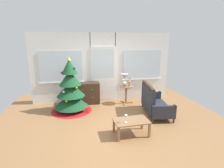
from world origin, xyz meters
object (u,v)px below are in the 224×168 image
settee_sofa (154,103)px  dresser_cabinet (87,93)px  christmas_tree (71,92)px  side_table (126,91)px  gift_box (86,110)px  flower_vase (129,83)px  wine_glass (126,117)px  table_lamp (124,78)px  coffee_table (131,122)px

settee_sofa → dresser_cabinet: bearing=145.5°
christmas_tree → side_table: christmas_tree is taller
christmas_tree → side_table: bearing=9.9°
dresser_cabinet → gift_box: dresser_cabinet is taller
christmas_tree → flower_vase: size_ratio=5.10×
wine_glass → gift_box: 1.98m
side_table → table_lamp: bearing=146.3°
dresser_cabinet → gift_box: (-0.10, -0.86, -0.30)m
settee_sofa → table_lamp: table_lamp is taller
christmas_tree → gift_box: 0.75m
dresser_cabinet → flower_vase: size_ratio=2.58×
settee_sofa → flower_vase: (-0.49, 1.04, 0.40)m
table_lamp → flower_vase: table_lamp is taller
side_table → gift_box: (-1.50, -0.59, -0.38)m
flower_vase → christmas_tree: bearing=-172.2°
wine_glass → side_table: bearing=74.6°
flower_vase → gift_box: bearing=-161.8°
settee_sofa → flower_vase: flower_vase is taller
dresser_cabinet → flower_vase: bearing=-12.5°
flower_vase → wine_glass: 2.38m
side_table → coffee_table: side_table is taller
settee_sofa → coffee_table: bearing=-133.7°
wine_glass → gift_box: size_ratio=1.09×
flower_vase → wine_glass: flower_vase is taller
coffee_table → side_table: bearing=77.9°
gift_box → wine_glass: bearing=-63.2°
christmas_tree → flower_vase: bearing=7.8°
coffee_table → table_lamp: bearing=79.6°
dresser_cabinet → table_lamp: (1.35, -0.23, 0.56)m
settee_sofa → coffee_table: 1.54m
flower_vase → table_lamp: bearing=148.0°
dresser_cabinet → christmas_tree: bearing=-131.5°
coffee_table → christmas_tree: bearing=128.3°
side_table → gift_box: side_table is taller
coffee_table → wine_glass: wine_glass is taller
flower_vase → side_table: bearing=149.0°
flower_vase → gift_box: size_ratio=1.95×
table_lamp → coffee_table: (-0.41, -2.25, -0.62)m
side_table → gift_box: 1.66m
wine_glass → settee_sofa: bearing=44.6°
side_table → flower_vase: (0.10, -0.06, 0.31)m
wine_glass → gift_box: (-0.87, 1.72, -0.43)m
christmas_tree → table_lamp: 1.95m
dresser_cabinet → settee_sofa: settee_sofa is taller
dresser_cabinet → coffee_table: (0.93, -2.48, -0.06)m
side_table → wine_glass: 2.39m
christmas_tree → dresser_cabinet: (0.54, 0.62, -0.24)m
christmas_tree → coffee_table: (1.48, -1.87, -0.31)m
christmas_tree → dresser_cabinet: christmas_tree is taller
gift_box → table_lamp: bearing=23.5°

